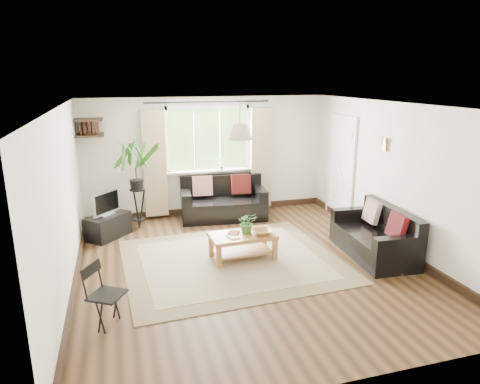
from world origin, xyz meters
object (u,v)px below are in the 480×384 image
object	(u,v)px
sofa_right	(374,233)
folding_chair	(107,296)
coffee_table	(243,246)
sofa_back	(223,199)
palm_stand	(137,186)
tv_stand	(108,226)

from	to	relation	value
sofa_right	folding_chair	size ratio (longest dim) A/B	2.11
sofa_right	coffee_table	world-z (taller)	sofa_right
sofa_back	palm_stand	bearing A→B (deg)	-169.27
sofa_right	tv_stand	bearing A→B (deg)	-112.48
sofa_back	palm_stand	xyz separation A→B (m)	(-1.68, -0.14, 0.44)
palm_stand	coffee_table	bearing A→B (deg)	-52.00
sofa_back	tv_stand	size ratio (longest dim) A/B	2.17
tv_stand	sofa_back	bearing A→B (deg)	-34.77
palm_stand	folding_chair	distance (m)	3.33
coffee_table	folding_chair	bearing A→B (deg)	-145.92
sofa_right	palm_stand	size ratio (longest dim) A/B	0.95
sofa_back	palm_stand	distance (m)	1.74
tv_stand	palm_stand	size ratio (longest dim) A/B	0.46
sofa_right	palm_stand	xyz separation A→B (m)	(-3.53, 2.34, 0.46)
coffee_table	sofa_back	bearing A→B (deg)	84.54
coffee_table	palm_stand	world-z (taller)	palm_stand
coffee_table	palm_stand	distance (m)	2.49
sofa_right	tv_stand	world-z (taller)	sofa_right
sofa_back	tv_stand	world-z (taller)	sofa_back
folding_chair	coffee_table	bearing A→B (deg)	-24.39
palm_stand	sofa_back	bearing A→B (deg)	4.77
sofa_back	sofa_right	xyz separation A→B (m)	(1.86, -2.48, -0.02)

